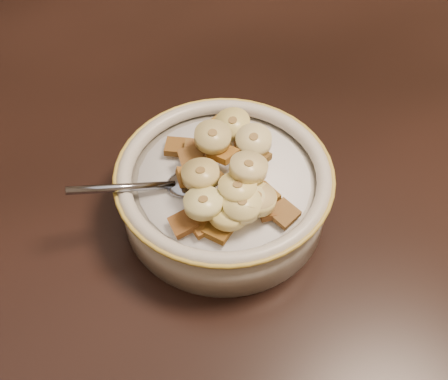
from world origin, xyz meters
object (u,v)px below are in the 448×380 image
object	(u,v)px
chair	(8,28)
spoon	(191,183)
table	(21,170)
cereal_bowl	(224,196)

from	to	relation	value
chair	spoon	distance (m)	0.77
table	cereal_bowl	bearing A→B (deg)	-40.55
table	cereal_bowl	size ratio (longest dim) A/B	7.82
table	chair	world-z (taller)	chair
spoon	cereal_bowl	bearing A→B (deg)	90.00
cereal_bowl	chair	bearing A→B (deg)	102.47
table	chair	bearing A→B (deg)	87.04
table	cereal_bowl	world-z (taller)	cereal_bowl
chair	spoon	xyz separation A→B (m)	(0.13, -0.70, 0.29)
spoon	table	bearing A→B (deg)	-126.58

